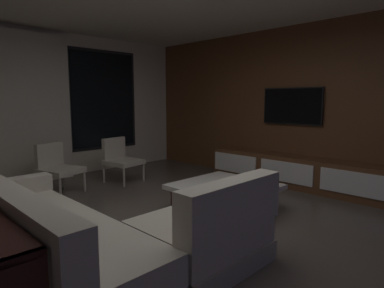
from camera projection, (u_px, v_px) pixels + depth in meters
floor at (174, 236)px, 3.55m from camera, size 9.20×9.20×0.00m
back_wall_with_window at (35, 106)px, 5.86m from camera, size 6.60×0.30×2.70m
media_wall at (309, 106)px, 5.52m from camera, size 0.12×7.80×2.70m
sectional_couch at (92, 238)px, 2.80m from camera, size 1.98×2.50×0.82m
coffee_table at (225, 197)px, 4.31m from camera, size 1.16×1.16×0.36m
book_stack_on_coffee_table at (232, 184)px, 4.20m from camera, size 0.30×0.21×0.06m
accent_chair_near_window at (120, 157)px, 5.87m from camera, size 0.63×0.65×0.78m
accent_chair_by_curtain at (57, 165)px, 5.16m from camera, size 0.68×0.70×0.78m
media_console at (295, 172)px, 5.50m from camera, size 0.46×3.10×0.52m
mounted_tv at (292, 106)px, 5.62m from camera, size 0.05×1.08×0.62m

